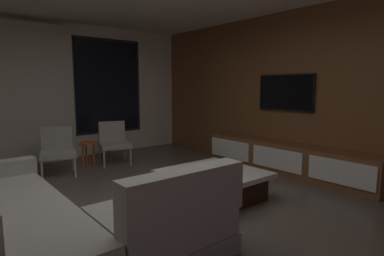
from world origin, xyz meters
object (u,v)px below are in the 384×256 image
at_px(book_stack_on_coffee_table, 197,169).
at_px(media_console, 287,159).
at_px(coffee_table, 213,184).
at_px(accent_chair_near_window, 114,140).
at_px(accent_chair_by_curtain, 57,148).
at_px(mounted_tv, 285,92).
at_px(side_stool, 88,147).
at_px(sectional_couch, 52,223).

height_order(book_stack_on_coffee_table, media_console, media_console).
relative_size(coffee_table, accent_chair_near_window, 1.49).
relative_size(accent_chair_by_curtain, mounted_tv, 0.74).
distance_m(side_stool, mounted_tv, 3.58).
distance_m(sectional_couch, mounted_tv, 4.09).
height_order(sectional_couch, book_stack_on_coffee_table, sectional_couch).
bearing_deg(accent_chair_by_curtain, side_stool, 9.46).
relative_size(side_stool, mounted_tv, 0.44).
bearing_deg(mounted_tv, coffee_table, -172.64).
distance_m(accent_chair_near_window, media_console, 3.17).
xyz_separation_m(media_console, mounted_tv, (0.18, 0.20, 1.10)).
bearing_deg(sectional_couch, accent_chair_near_window, 55.34).
relative_size(media_console, mounted_tv, 2.95).
bearing_deg(mounted_tv, sectional_couch, -174.42).
xyz_separation_m(book_stack_on_coffee_table, mounted_tv, (2.04, 0.10, 0.96)).
distance_m(side_stool, media_console, 3.45).
xyz_separation_m(accent_chair_by_curtain, media_console, (2.92, -2.42, -0.18)).
height_order(side_stool, mounted_tv, mounted_tv).
relative_size(coffee_table, book_stack_on_coffee_table, 4.42).
bearing_deg(accent_chair_near_window, coffee_table, -87.08).
distance_m(coffee_table, media_console, 1.72).
xyz_separation_m(accent_chair_near_window, side_stool, (-0.52, -0.05, -0.06)).
bearing_deg(accent_chair_by_curtain, coffee_table, -63.96).
relative_size(accent_chair_near_window, accent_chair_by_curtain, 1.00).
relative_size(book_stack_on_coffee_table, accent_chair_by_curtain, 0.34).
xyz_separation_m(accent_chair_by_curtain, mounted_tv, (3.10, -2.22, 0.92)).
height_order(media_console, mounted_tv, mounted_tv).
bearing_deg(accent_chair_near_window, mounted_tv, -49.34).
bearing_deg(coffee_table, accent_chair_by_curtain, 116.04).
xyz_separation_m(coffee_table, accent_chair_near_window, (-0.13, 2.61, 0.25)).
distance_m(coffee_table, mounted_tv, 2.24).
bearing_deg(sectional_couch, book_stack_on_coffee_table, 8.50).
bearing_deg(media_console, sectional_couch, -177.16).
bearing_deg(sectional_couch, media_console, 2.84).
height_order(coffee_table, book_stack_on_coffee_table, book_stack_on_coffee_table).
distance_m(accent_chair_near_window, side_stool, 0.53).
height_order(sectional_couch, accent_chair_near_window, sectional_couch).
bearing_deg(accent_chair_near_window, accent_chair_by_curtain, -172.33).
bearing_deg(side_stool, book_stack_on_coffee_table, -78.07).
bearing_deg(coffee_table, media_console, 1.56).
height_order(accent_chair_by_curtain, media_console, accent_chair_by_curtain).
height_order(coffee_table, side_stool, side_stool).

